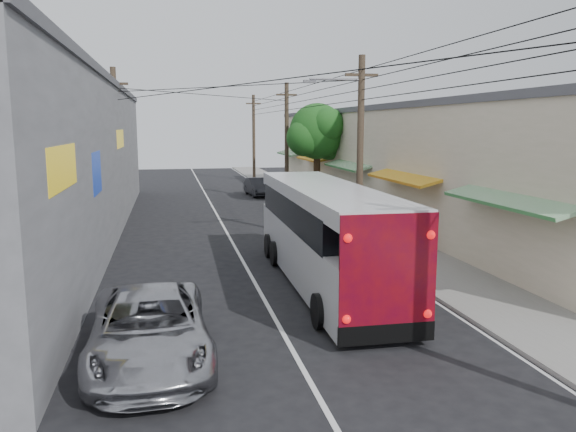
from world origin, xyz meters
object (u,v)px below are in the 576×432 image
Objects in this scene: jeepney at (150,328)px; pedestrian_far at (393,216)px; coach_bus at (324,233)px; parked_suv at (326,230)px; parked_car_mid at (300,205)px; pedestrian_near at (424,230)px; parked_car_far at (258,187)px.

pedestrian_far reaches higher than jeepney.
coach_bus is 9.07m from pedestrian_far.
pedestrian_far reaches higher than parked_suv.
parked_car_mid is 10.16m from pedestrian_near.
parked_car_far is 2.42× the size of pedestrian_far.
coach_bus reaches higher than pedestrian_far.
pedestrian_near reaches higher than parked_suv.
coach_bus is at bearing 68.35° from pedestrian_far.
pedestrian_near is at bearing -71.27° from parked_car_mid.
parked_car_mid is at bearing 81.38° from parked_suv.
coach_bus reaches higher than parked_car_mid.
jeepney reaches higher than parked_car_far.
jeepney is 14.13m from pedestrian_near.
coach_bus is 5.68m from parked_suv.
pedestrian_near reaches higher than parked_car_mid.
jeepney is at bearing -108.42° from parked_car_far.
parked_suv is 4.25m from pedestrian_far.
parked_car_mid is (2.39, 13.67, -0.99)m from coach_bus.
parked_car_far is 2.74× the size of pedestrian_near.
coach_bus is 2.79× the size of parked_car_mid.
pedestrian_far reaches higher than parked_car_mid.
coach_bus is 23.94m from parked_car_far.
pedestrian_far is at bearing -63.37° from parked_car_mid.
parked_suv is at bearing -93.95° from parked_car_mid.
pedestrian_far is at bearing 47.37° from jeepney.
parked_suv is at bearing 41.42° from pedestrian_far.
jeepney is 20.38m from parked_car_mid.
parked_car_mid is 2.43× the size of pedestrian_far.
pedestrian_far is (5.39, 7.26, -0.73)m from coach_bus.
pedestrian_far is at bearing 23.33° from parked_suv.
parked_car_mid is (7.79, 18.83, -0.07)m from jeepney.
pedestrian_far is at bearing 54.33° from coach_bus.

